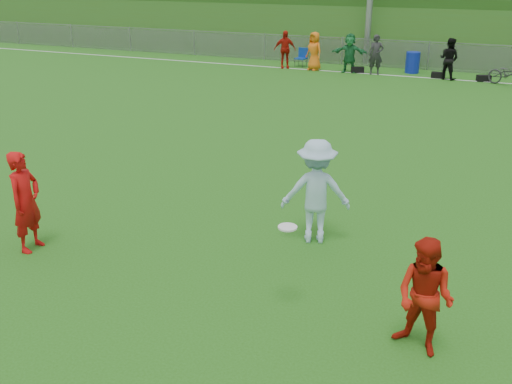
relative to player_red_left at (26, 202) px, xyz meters
The scene contains 13 objects.
ground 4.13m from the player_red_left, ahead, with size 120.00×120.00×0.00m, color #245F14.
sideline_far 19.12m from the player_red_left, 77.96° to the left, with size 60.00×0.10×0.01m, color white.
fence 21.06m from the player_red_left, 79.10° to the left, with size 58.00×0.06×1.30m.
berm 31.94m from the player_red_left, 82.83° to the left, with size 120.00×18.00×3.00m, color #2E5818.
spectator_row 18.71m from the player_red_left, 86.78° to the left, with size 8.27×0.89×1.69m.
gear_bags 19.50m from the player_red_left, 74.52° to the left, with size 7.84×0.48×0.26m.
player_red_left is the anchor object (origin of this frame).
player_red_center 6.46m from the player_red_left, ahead, with size 0.74×0.58×1.53m, color #B71B0C.
player_blue 4.83m from the player_red_left, 26.35° to the left, with size 1.18×0.68×1.83m, color #A9D3EB.
frisbee 4.61m from the player_red_left, ahead, with size 0.26×0.26×0.02m.
recycling_bin 19.99m from the player_red_left, 80.07° to the left, with size 0.61×0.61×0.91m, color #0F23A4.
camp_chair 19.43m from the player_red_left, 94.83° to the left, with size 0.54×0.55×0.86m.
bicycle 19.62m from the player_red_left, 67.84° to the left, with size 0.61×1.74×0.91m, color #2A2A2C.
Camera 1 is at (2.85, -7.22, 4.51)m, focal length 40.00 mm.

